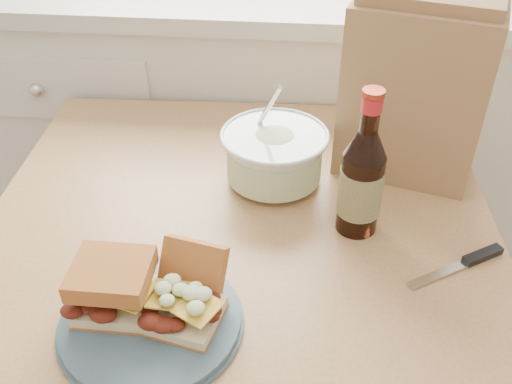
# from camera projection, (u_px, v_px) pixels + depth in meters

# --- Properties ---
(cabinet_run) EXTENTS (2.50, 0.64, 0.94)m
(cabinet_run) POSITION_uv_depth(u_px,v_px,m) (255.00, 132.00, 1.75)
(cabinet_run) COLOR silver
(cabinet_run) RESTS_ON ground
(dining_table) EXTENTS (0.93, 0.93, 0.74)m
(dining_table) POSITION_uv_depth(u_px,v_px,m) (240.00, 271.00, 1.05)
(dining_table) COLOR tan
(dining_table) RESTS_ON ground
(plate) EXTENTS (0.25, 0.25, 0.02)m
(plate) POSITION_uv_depth(u_px,v_px,m) (151.00, 321.00, 0.81)
(plate) COLOR #3E5565
(plate) RESTS_ON dining_table
(sandwich_left) EXTENTS (0.11, 0.10, 0.08)m
(sandwich_left) POSITION_uv_depth(u_px,v_px,m) (114.00, 286.00, 0.79)
(sandwich_left) COLOR beige
(sandwich_left) RESTS_ON plate
(sandwich_right) EXTENTS (0.12, 0.16, 0.08)m
(sandwich_right) POSITION_uv_depth(u_px,v_px,m) (186.00, 295.00, 0.80)
(sandwich_right) COLOR beige
(sandwich_right) RESTS_ON plate
(coleslaw_bowl) EXTENTS (0.20, 0.20, 0.20)m
(coleslaw_bowl) POSITION_uv_depth(u_px,v_px,m) (274.00, 158.00, 1.06)
(coleslaw_bowl) COLOR silver
(coleslaw_bowl) RESTS_ON dining_table
(beer_bottle) EXTENTS (0.07, 0.07, 0.26)m
(beer_bottle) POSITION_uv_depth(u_px,v_px,m) (362.00, 181.00, 0.92)
(beer_bottle) COLOR black
(beer_bottle) RESTS_ON dining_table
(knife) EXTENTS (0.16, 0.11, 0.01)m
(knife) POSITION_uv_depth(u_px,v_px,m) (472.00, 260.00, 0.91)
(knife) COLOR silver
(knife) RESTS_ON dining_table
(paper_bag) EXTENTS (0.28, 0.22, 0.32)m
(paper_bag) POSITION_uv_depth(u_px,v_px,m) (415.00, 90.00, 1.04)
(paper_bag) COLOR #9B6B4B
(paper_bag) RESTS_ON dining_table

